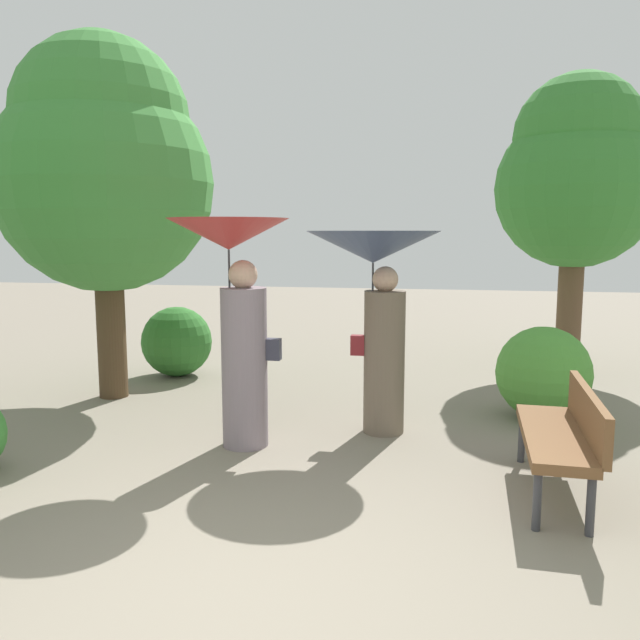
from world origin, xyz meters
TOP-DOWN VIEW (x-y plane):
  - ground_plane at (0.00, 0.00)m, footprint 40.00×40.00m
  - person_left at (-0.70, 2.53)m, footprint 1.12×1.12m
  - person_right at (0.54, 3.18)m, footprint 1.32×1.32m
  - park_bench at (2.13, 1.87)m, footprint 0.55×1.52m
  - tree_mid_left at (-2.78, 3.97)m, footprint 2.57×2.57m
  - tree_mid_right at (3.02, 6.63)m, footprint 2.26×2.26m
  - bush_path_left at (-2.47, 5.20)m, footprint 0.98×0.98m
  - bush_behind_bench at (2.28, 3.98)m, footprint 1.01×1.01m

SIDE VIEW (x-z plane):
  - ground_plane at x=0.00m, z-range 0.00..0.00m
  - bush_path_left at x=-2.47m, z-range 0.00..0.98m
  - bush_behind_bench at x=2.28m, z-range 0.00..1.01m
  - park_bench at x=2.13m, z-range 0.10..0.93m
  - person_left at x=-0.70m, z-range 0.39..2.53m
  - person_right at x=0.54m, z-range 0.50..2.53m
  - tree_mid_left at x=-2.78m, z-range 0.65..4.96m
  - tree_mid_right at x=3.02m, z-range 0.73..4.96m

